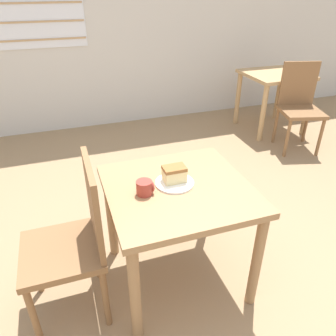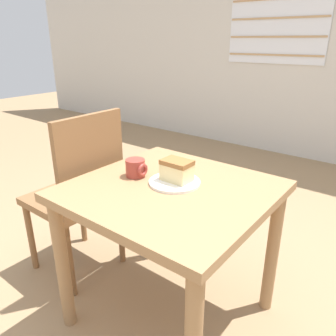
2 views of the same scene
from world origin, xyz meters
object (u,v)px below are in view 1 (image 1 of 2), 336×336
object	(u,v)px
chair_near_window	(74,239)
chair_far_corner	(300,104)
coffee_mug	(145,188)
plate	(175,183)
cake_slice	(174,174)
dining_table_far	(274,84)
dining_table_near	(178,203)

from	to	relation	value
chair_near_window	chair_far_corner	world-z (taller)	same
coffee_mug	plate	bearing A→B (deg)	13.09
chair_near_window	coffee_mug	bearing A→B (deg)	93.54
plate	cake_slice	xyz separation A→B (m)	(0.00, 0.01, 0.05)
plate	coffee_mug	size ratio (longest dim) A/B	2.33
dining_table_far	cake_slice	distance (m)	2.78
coffee_mug	chair_near_window	bearing A→B (deg)	-176.46
dining_table_near	chair_far_corner	size ratio (longest dim) A/B	0.85
cake_slice	coffee_mug	world-z (taller)	cake_slice
dining_table_near	plate	distance (m)	0.13
chair_near_window	plate	xyz separation A→B (m)	(0.59, 0.07, 0.19)
cake_slice	plate	bearing A→B (deg)	-102.12
dining_table_far	coffee_mug	xyz separation A→B (m)	(-2.20, -1.97, 0.15)
chair_near_window	dining_table_near	bearing A→B (deg)	93.03
dining_table_near	chair_far_corner	world-z (taller)	chair_far_corner
chair_far_corner	cake_slice	world-z (taller)	chair_far_corner
dining_table_near	dining_table_far	size ratio (longest dim) A/B	1.10
chair_far_corner	coffee_mug	distance (m)	2.60
chair_far_corner	chair_near_window	bearing A→B (deg)	-135.44
chair_near_window	cake_slice	distance (m)	0.65
dining_table_near	coffee_mug	xyz separation A→B (m)	(-0.20, -0.01, 0.16)
chair_near_window	cake_slice	xyz separation A→B (m)	(0.60, 0.08, 0.24)
chair_near_window	cake_slice	bearing A→B (deg)	97.70
plate	cake_slice	bearing A→B (deg)	77.88
chair_far_corner	cake_slice	size ratio (longest dim) A/B	7.44
cake_slice	chair_far_corner	bearing A→B (deg)	34.48
chair_near_window	plate	bearing A→B (deg)	96.59
dining_table_far	plate	world-z (taller)	dining_table_far
cake_slice	coffee_mug	bearing A→B (deg)	-163.70
chair_near_window	coffee_mug	size ratio (longest dim) A/B	9.94
dining_table_far	chair_far_corner	distance (m)	0.56
cake_slice	chair_near_window	bearing A→B (deg)	-172.30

